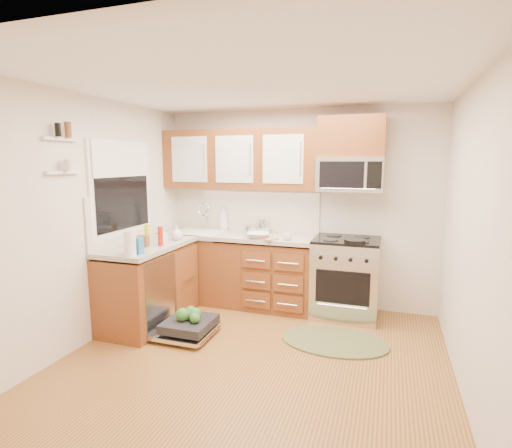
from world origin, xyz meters
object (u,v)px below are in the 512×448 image
(range, at_px, (346,278))
(cutting_board, at_px, (266,238))
(dishwasher, at_px, (186,327))
(stock_pot, at_px, (251,230))
(upper_cabinets, at_px, (239,159))
(paper_towel_roll, at_px, (130,243))
(rug, at_px, (334,341))
(bowl_a, at_px, (258,235))
(microwave, at_px, (350,174))
(bowl_b, at_px, (261,230))
(cup, at_px, (287,236))
(skillet, at_px, (355,241))
(sink, at_px, (199,241))

(range, height_order, cutting_board, range)
(dishwasher, xyz_separation_m, stock_pot, (0.34, 1.13, 0.89))
(upper_cabinets, height_order, dishwasher, upper_cabinets)
(upper_cabinets, relative_size, cutting_board, 7.53)
(range, xyz_separation_m, stock_pot, (-1.20, -0.00, 0.51))
(upper_cabinets, relative_size, paper_towel_roll, 8.23)
(rug, xyz_separation_m, bowl_a, (-1.03, 0.60, 0.95))
(upper_cabinets, bearing_deg, microwave, -1.02)
(cutting_board, bearing_deg, upper_cabinets, 142.79)
(dishwasher, bearing_deg, bowl_b, 71.72)
(paper_towel_roll, height_order, bowl_a, paper_towel_roll)
(bowl_a, bearing_deg, range, 9.78)
(upper_cabinets, distance_m, cup, 1.20)
(range, relative_size, stock_pot, 4.47)
(cutting_board, bearing_deg, microwave, 19.39)
(microwave, height_order, bowl_b, microwave)
(skillet, distance_m, paper_towel_roll, 2.39)
(skillet, height_order, bowl_a, skillet)
(microwave, distance_m, paper_towel_roll, 2.59)
(upper_cabinets, distance_m, microwave, 1.42)
(cutting_board, height_order, bowl_a, bowl_a)
(bowl_b, relative_size, cup, 2.24)
(skillet, bearing_deg, range, 113.76)
(sink, bearing_deg, bowl_b, 11.56)
(rug, bearing_deg, bowl_a, 149.74)
(cup, bearing_deg, dishwasher, -132.18)
(sink, height_order, paper_towel_roll, paper_towel_roll)
(sink, height_order, rug, sink)
(rug, bearing_deg, paper_towel_roll, -160.92)
(microwave, bearing_deg, sink, -176.15)
(upper_cabinets, distance_m, dishwasher, 2.19)
(rug, bearing_deg, dishwasher, -167.01)
(bowl_b, xyz_separation_m, cup, (0.44, -0.34, 0.00))
(microwave, distance_m, skillet, 0.82)
(range, distance_m, bowl_b, 1.23)
(microwave, distance_m, cup, 1.04)
(upper_cabinets, height_order, stock_pot, upper_cabinets)
(paper_towel_roll, bearing_deg, microwave, 38.72)
(skillet, bearing_deg, paper_towel_roll, -149.88)
(upper_cabinets, xyz_separation_m, rug, (1.39, -0.92, -1.86))
(bowl_a, bearing_deg, dishwasher, -117.57)
(bowl_b, height_order, cup, cup)
(rug, height_order, skillet, skillet)
(upper_cabinets, bearing_deg, rug, -33.66)
(skillet, bearing_deg, rug, -103.57)
(bowl_b, bearing_deg, sink, -168.44)
(range, bearing_deg, cup, -165.16)
(microwave, xyz_separation_m, bowl_a, (-1.04, -0.30, -0.74))
(dishwasher, height_order, bowl_b, bowl_b)
(microwave, relative_size, dishwasher, 1.09)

